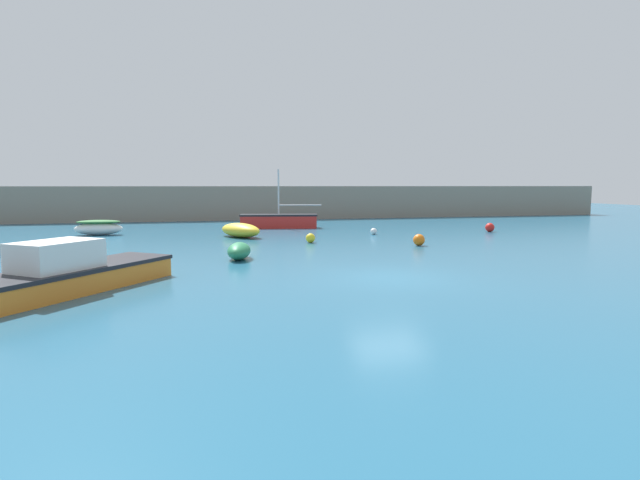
{
  "coord_description": "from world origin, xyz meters",
  "views": [
    {
      "loc": [
        -6.14,
        -15.3,
        3.04
      ],
      "look_at": [
        -0.82,
        6.28,
        0.6
      ],
      "focal_mm": 28.0,
      "sensor_mm": 36.0,
      "label": 1
    }
  ],
  "objects_px": {
    "mooring_buoy_orange": "(419,240)",
    "mooring_buoy_yellow": "(310,238)",
    "sailboat_twin_hulled": "(279,221)",
    "rowboat_blue_near": "(240,230)",
    "mooring_buoy_red": "(490,227)",
    "rowboat_with_red_cover": "(99,227)",
    "mooring_buoy_white": "(374,231)",
    "dinghy_near_pier": "(239,251)",
    "cabin_cruiser_white": "(68,274)"
  },
  "relations": [
    {
      "from": "mooring_buoy_orange",
      "to": "mooring_buoy_yellow",
      "type": "xyz_separation_m",
      "value": [
        -5.03,
        2.61,
        -0.05
      ]
    },
    {
      "from": "sailboat_twin_hulled",
      "to": "mooring_buoy_orange",
      "type": "distance_m",
      "value": 13.26
    },
    {
      "from": "rowboat_blue_near",
      "to": "mooring_buoy_yellow",
      "type": "height_order",
      "value": "rowboat_blue_near"
    },
    {
      "from": "rowboat_blue_near",
      "to": "mooring_buoy_red",
      "type": "height_order",
      "value": "rowboat_blue_near"
    },
    {
      "from": "rowboat_with_red_cover",
      "to": "mooring_buoy_orange",
      "type": "xyz_separation_m",
      "value": [
        16.76,
        -9.74,
        -0.17
      ]
    },
    {
      "from": "rowboat_blue_near",
      "to": "mooring_buoy_white",
      "type": "height_order",
      "value": "rowboat_blue_near"
    },
    {
      "from": "dinghy_near_pier",
      "to": "mooring_buoy_yellow",
      "type": "relative_size",
      "value": 4.32
    },
    {
      "from": "cabin_cruiser_white",
      "to": "mooring_buoy_yellow",
      "type": "relative_size",
      "value": 12.6
    },
    {
      "from": "rowboat_blue_near",
      "to": "sailboat_twin_hulled",
      "type": "bearing_deg",
      "value": -57.75
    },
    {
      "from": "rowboat_with_red_cover",
      "to": "mooring_buoy_white",
      "type": "xyz_separation_m",
      "value": [
        16.5,
        -3.78,
        -0.27
      ]
    },
    {
      "from": "dinghy_near_pier",
      "to": "mooring_buoy_yellow",
      "type": "bearing_deg",
      "value": -28.0
    },
    {
      "from": "sailboat_twin_hulled",
      "to": "rowboat_blue_near",
      "type": "bearing_deg",
      "value": 71.42
    },
    {
      "from": "mooring_buoy_red",
      "to": "mooring_buoy_white",
      "type": "bearing_deg",
      "value": 179.09
    },
    {
      "from": "rowboat_blue_near",
      "to": "rowboat_with_red_cover",
      "type": "distance_m",
      "value": 9.0
    },
    {
      "from": "mooring_buoy_white",
      "to": "rowboat_blue_near",
      "type": "bearing_deg",
      "value": 176.94
    },
    {
      "from": "mooring_buoy_white",
      "to": "mooring_buoy_yellow",
      "type": "xyz_separation_m",
      "value": [
        -4.78,
        -3.35,
        0.05
      ]
    },
    {
      "from": "mooring_buoy_red",
      "to": "mooring_buoy_white",
      "type": "distance_m",
      "value": 8.02
    },
    {
      "from": "mooring_buoy_orange",
      "to": "mooring_buoy_yellow",
      "type": "distance_m",
      "value": 5.67
    },
    {
      "from": "rowboat_blue_near",
      "to": "sailboat_twin_hulled",
      "type": "height_order",
      "value": "sailboat_twin_hulled"
    },
    {
      "from": "sailboat_twin_hulled",
      "to": "rowboat_with_red_cover",
      "type": "bearing_deg",
      "value": 22.45
    },
    {
      "from": "dinghy_near_pier",
      "to": "rowboat_with_red_cover",
      "type": "relative_size",
      "value": 0.74
    },
    {
      "from": "sailboat_twin_hulled",
      "to": "mooring_buoy_red",
      "type": "bearing_deg",
      "value": 164.25
    },
    {
      "from": "mooring_buoy_orange",
      "to": "mooring_buoy_white",
      "type": "distance_m",
      "value": 5.97
    },
    {
      "from": "dinghy_near_pier",
      "to": "sailboat_twin_hulled",
      "type": "relative_size",
      "value": 0.37
    },
    {
      "from": "mooring_buoy_white",
      "to": "mooring_buoy_yellow",
      "type": "relative_size",
      "value": 0.81
    },
    {
      "from": "cabin_cruiser_white",
      "to": "mooring_buoy_red",
      "type": "xyz_separation_m",
      "value": [
        22.24,
        13.58,
        -0.24
      ]
    },
    {
      "from": "dinghy_near_pier",
      "to": "mooring_buoy_orange",
      "type": "height_order",
      "value": "dinghy_near_pier"
    },
    {
      "from": "rowboat_blue_near",
      "to": "dinghy_near_pier",
      "type": "height_order",
      "value": "rowboat_blue_near"
    },
    {
      "from": "rowboat_with_red_cover",
      "to": "cabin_cruiser_white",
      "type": "bearing_deg",
      "value": 101.09
    },
    {
      "from": "rowboat_blue_near",
      "to": "rowboat_with_red_cover",
      "type": "xyz_separation_m",
      "value": [
        -8.35,
        3.34,
        0.05
      ]
    },
    {
      "from": "rowboat_with_red_cover",
      "to": "mooring_buoy_white",
      "type": "relative_size",
      "value": 7.2
    },
    {
      "from": "cabin_cruiser_white",
      "to": "dinghy_near_pier",
      "type": "xyz_separation_m",
      "value": [
        5.26,
        5.25,
        -0.18
      ]
    },
    {
      "from": "rowboat_blue_near",
      "to": "cabin_cruiser_white",
      "type": "distance_m",
      "value": 15.39
    },
    {
      "from": "rowboat_with_red_cover",
      "to": "rowboat_blue_near",
      "type": "bearing_deg",
      "value": 161.86
    },
    {
      "from": "rowboat_blue_near",
      "to": "cabin_cruiser_white",
      "type": "bearing_deg",
      "value": 128.04
    },
    {
      "from": "rowboat_with_red_cover",
      "to": "mooring_buoy_yellow",
      "type": "height_order",
      "value": "rowboat_with_red_cover"
    },
    {
      "from": "mooring_buoy_white",
      "to": "mooring_buoy_orange",
      "type": "bearing_deg",
      "value": -87.54
    },
    {
      "from": "sailboat_twin_hulled",
      "to": "mooring_buoy_white",
      "type": "bearing_deg",
      "value": 138.76
    },
    {
      "from": "rowboat_with_red_cover",
      "to": "mooring_buoy_yellow",
      "type": "bearing_deg",
      "value": 152.36
    },
    {
      "from": "rowboat_blue_near",
      "to": "mooring_buoy_orange",
      "type": "relative_size",
      "value": 6.12
    },
    {
      "from": "cabin_cruiser_white",
      "to": "mooring_buoy_white",
      "type": "xyz_separation_m",
      "value": [
        14.22,
        13.71,
        -0.33
      ]
    },
    {
      "from": "mooring_buoy_orange",
      "to": "mooring_buoy_white",
      "type": "xyz_separation_m",
      "value": [
        -0.26,
        5.96,
        -0.09
      ]
    },
    {
      "from": "dinghy_near_pier",
      "to": "rowboat_with_red_cover",
      "type": "xyz_separation_m",
      "value": [
        -7.54,
        12.24,
        0.12
      ]
    },
    {
      "from": "mooring_buoy_red",
      "to": "mooring_buoy_orange",
      "type": "bearing_deg",
      "value": -143.06
    },
    {
      "from": "mooring_buoy_yellow",
      "to": "rowboat_with_red_cover",
      "type": "bearing_deg",
      "value": 148.69
    },
    {
      "from": "sailboat_twin_hulled",
      "to": "cabin_cruiser_white",
      "type": "bearing_deg",
      "value": 75.46
    },
    {
      "from": "sailboat_twin_hulled",
      "to": "mooring_buoy_red",
      "type": "height_order",
      "value": "sailboat_twin_hulled"
    },
    {
      "from": "dinghy_near_pier",
      "to": "sailboat_twin_hulled",
      "type": "height_order",
      "value": "sailboat_twin_hulled"
    },
    {
      "from": "cabin_cruiser_white",
      "to": "rowboat_with_red_cover",
      "type": "distance_m",
      "value": 17.63
    },
    {
      "from": "mooring_buoy_red",
      "to": "mooring_buoy_yellow",
      "type": "distance_m",
      "value": 13.19
    }
  ]
}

